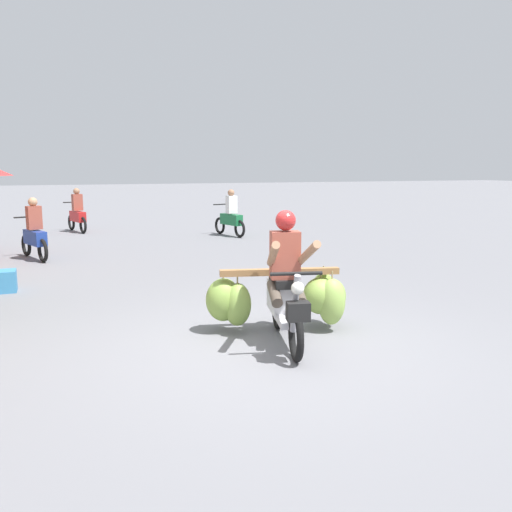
{
  "coord_description": "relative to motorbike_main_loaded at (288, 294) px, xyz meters",
  "views": [
    {
      "loc": [
        -2.33,
        -5.62,
        2.08
      ],
      "look_at": [
        0.21,
        1.1,
        0.9
      ],
      "focal_mm": 38.43,
      "sensor_mm": 36.0,
      "label": 1
    }
  ],
  "objects": [
    {
      "name": "motorbike_distant_far_ahead",
      "position": [
        2.38,
        9.57,
        0.06
      ],
      "size": [
        0.63,
        1.59,
        1.4
      ],
      "color": "black",
      "rests_on": "ground"
    },
    {
      "name": "motorbike_main_loaded",
      "position": [
        0.0,
        0.0,
        0.0
      ],
      "size": [
        1.82,
        1.77,
        1.58
      ],
      "color": "black",
      "rests_on": "ground"
    },
    {
      "name": "motorbike_distant_ahead_right",
      "position": [
        -1.88,
        12.25,
        0.06
      ],
      "size": [
        0.65,
        1.58,
        1.4
      ],
      "color": "black",
      "rests_on": "ground"
    },
    {
      "name": "motorbike_distant_ahead_left",
      "position": [
        -3.06,
        7.1,
        0.06
      ],
      "size": [
        0.71,
        1.55,
        1.4
      ],
      "color": "black",
      "rests_on": "ground"
    },
    {
      "name": "ground_plane",
      "position": [
        -0.38,
        -0.42,
        -0.51
      ],
      "size": [
        120.0,
        120.0,
        0.0
      ],
      "primitive_type": "plane",
      "color": "slate"
    }
  ]
}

